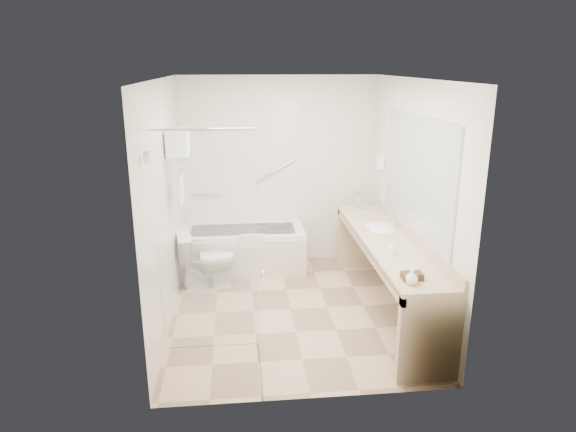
{
  "coord_description": "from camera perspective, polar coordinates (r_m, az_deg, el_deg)",
  "views": [
    {
      "loc": [
        -0.56,
        -5.18,
        2.66
      ],
      "look_at": [
        0.0,
        0.3,
        1.0
      ],
      "focal_mm": 32.0,
      "sensor_mm": 36.0,
      "label": 1
    }
  ],
  "objects": [
    {
      "name": "sink",
      "position": [
        5.95,
        10.21,
        -1.5
      ],
      "size": [
        0.4,
        0.52,
        0.14
      ],
      "primitive_type": "ellipsoid",
      "color": "white",
      "rests_on": "vanity_counter"
    },
    {
      "name": "faucet",
      "position": [
        5.96,
        11.61,
        -0.45
      ],
      "size": [
        0.03,
        0.03,
        0.14
      ],
      "primitive_type": "cylinder",
      "color": "silver",
      "rests_on": "vanity_counter"
    },
    {
      "name": "water_bottle_right",
      "position": [
        6.68,
        7.76,
        1.78
      ],
      "size": [
        0.07,
        0.07,
        0.21
      ],
      "rotation": [
        0.0,
        0.0,
        0.01
      ],
      "color": "silver",
      "rests_on": "vanity_counter"
    },
    {
      "name": "drinking_glass_near",
      "position": [
        5.8,
        8.74,
        -1.15
      ],
      "size": [
        0.09,
        0.09,
        0.09
      ],
      "primitive_type": "cylinder",
      "rotation": [
        0.0,
        0.0,
        -0.43
      ],
      "color": "silver",
      "rests_on": "vanity_counter"
    },
    {
      "name": "wall_back",
      "position": [
        6.94,
        -1.09,
        5.06
      ],
      "size": [
        2.6,
        0.1,
        2.5
      ],
      "primitive_type": "cube",
      "color": "beige",
      "rests_on": "ground"
    },
    {
      "name": "water_bottle_left",
      "position": [
        6.68,
        7.67,
        1.76
      ],
      "size": [
        0.06,
        0.06,
        0.21
      ],
      "rotation": [
        0.0,
        0.0,
        -0.27
      ],
      "color": "silver",
      "rests_on": "vanity_counter"
    },
    {
      "name": "water_bottle_mid",
      "position": [
        6.07,
        8.3,
        0.09
      ],
      "size": [
        0.06,
        0.06,
        0.19
      ],
      "rotation": [
        0.0,
        0.0,
        0.32
      ],
      "color": "silver",
      "rests_on": "vanity_counter"
    },
    {
      "name": "hairdryer_unit",
      "position": [
        6.59,
        10.26,
        5.94
      ],
      "size": [
        0.08,
        0.1,
        0.18
      ],
      "primitive_type": "cube",
      "color": "white",
      "rests_on": "wall_right"
    },
    {
      "name": "floor",
      "position": [
        5.84,
        0.3,
        -10.29
      ],
      "size": [
        3.2,
        3.2,
        0.0
      ],
      "primitive_type": "plane",
      "color": "tan",
      "rests_on": "ground"
    },
    {
      "name": "mirror",
      "position": [
        5.47,
        14.11,
        4.57
      ],
      "size": [
        0.02,
        2.0,
        1.2
      ],
      "primitive_type": "cube",
      "color": "#A5AAB1",
      "rests_on": "wall_right"
    },
    {
      "name": "drinking_glass_far",
      "position": [
        6.22,
        7.6,
        0.1
      ],
      "size": [
        0.08,
        0.08,
        0.08
      ],
      "primitive_type": "cylinder",
      "rotation": [
        0.0,
        0.0,
        0.34
      ],
      "color": "silver",
      "rests_on": "vanity_counter"
    },
    {
      "name": "vanity_counter",
      "position": [
        5.64,
        10.91,
        -4.51
      ],
      "size": [
        0.55,
        2.7,
        0.95
      ],
      "color": "tan",
      "rests_on": "floor"
    },
    {
      "name": "soap_bottle_a",
      "position": [
        5.14,
        11.53,
        -3.82
      ],
      "size": [
        0.07,
        0.13,
        0.06
      ],
      "primitive_type": "imported",
      "rotation": [
        0.0,
        0.0,
        0.07
      ],
      "color": "white",
      "rests_on": "vanity_counter"
    },
    {
      "name": "bathtub",
      "position": [
        6.84,
        -4.97,
        -3.68
      ],
      "size": [
        1.6,
        0.73,
        0.59
      ],
      "color": "white",
      "rests_on": "floor"
    },
    {
      "name": "towel_shelf",
      "position": [
        5.63,
        -12.08,
        7.16
      ],
      "size": [
        0.24,
        0.55,
        0.81
      ],
      "color": "silver",
      "rests_on": "wall_left"
    },
    {
      "name": "toilet",
      "position": [
        6.33,
        -9.0,
        -4.9
      ],
      "size": [
        0.76,
        0.51,
        0.69
      ],
      "primitive_type": "imported",
      "rotation": [
        0.0,
        0.0,
        1.75
      ],
      "color": "white",
      "rests_on": "floor"
    },
    {
      "name": "grab_bar_long",
      "position": [
        6.9,
        -1.48,
        4.98
      ],
      "size": [
        0.53,
        0.03,
        0.33
      ],
      "primitive_type": "cylinder",
      "rotation": [
        0.0,
        1.05,
        0.0
      ],
      "color": "silver",
      "rests_on": "wall_back"
    },
    {
      "name": "ceiling",
      "position": [
        5.21,
        0.35,
        15.03
      ],
      "size": [
        2.6,
        3.2,
        0.1
      ],
      "primitive_type": "cube",
      "color": "silver",
      "rests_on": "wall_back"
    },
    {
      "name": "wall_left",
      "position": [
        5.41,
        -13.49,
        1.22
      ],
      "size": [
        0.1,
        3.2,
        2.5
      ],
      "primitive_type": "cube",
      "color": "beige",
      "rests_on": "ground"
    },
    {
      "name": "shower_enclosure",
      "position": [
        4.54,
        -6.39,
        -3.88
      ],
      "size": [
        0.96,
        0.91,
        2.11
      ],
      "color": "silver",
      "rests_on": "floor"
    },
    {
      "name": "amenity_basket",
      "position": [
        4.6,
        13.62,
        -6.49
      ],
      "size": [
        0.18,
        0.12,
        0.06
      ],
      "primitive_type": "cube",
      "rotation": [
        0.0,
        0.0,
        0.01
      ],
      "color": "#4E2E1B",
      "rests_on": "vanity_counter"
    },
    {
      "name": "grab_bar_short",
      "position": [
        6.96,
        -8.87,
        2.35
      ],
      "size": [
        0.4,
        0.03,
        0.03
      ],
      "primitive_type": "cylinder",
      "rotation": [
        0.0,
        1.57,
        0.0
      ],
      "color": "silver",
      "rests_on": "wall_back"
    },
    {
      "name": "wall_right",
      "position": [
        5.68,
        13.5,
        1.93
      ],
      "size": [
        0.1,
        3.2,
        2.5
      ],
      "primitive_type": "cube",
      "color": "beige",
      "rests_on": "ground"
    },
    {
      "name": "wall_front",
      "position": [
        3.88,
        2.85,
        -4.51
      ],
      "size": [
        2.6,
        0.1,
        2.5
      ],
      "primitive_type": "cube",
      "color": "beige",
      "rests_on": "ground"
    },
    {
      "name": "soap_bottle_b",
      "position": [
        4.49,
        13.58,
        -6.75
      ],
      "size": [
        0.14,
        0.16,
        0.11
      ],
      "primitive_type": "imported",
      "rotation": [
        0.0,
        0.0,
        0.29
      ],
      "color": "white",
      "rests_on": "vanity_counter"
    }
  ]
}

